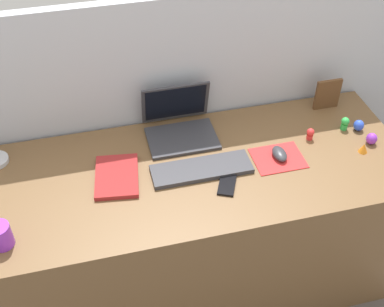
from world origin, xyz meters
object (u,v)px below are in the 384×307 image
at_px(laptop, 179,122).
at_px(toy_figurine_purple, 372,139).
at_px(keyboard, 202,169).
at_px(toy_figurine_red, 310,134).
at_px(picture_frame, 328,94).
at_px(mouse, 280,154).
at_px(toy_figurine_green, 345,123).
at_px(notebook_pad, 117,176).
at_px(toy_figurine_orange, 364,148).
at_px(cell_phone, 227,184).
at_px(toy_figurine_blue, 359,125).
at_px(coffee_mug, 0,236).

distance_m(laptop, toy_figurine_purple, 0.83).
bearing_deg(keyboard, toy_figurine_red, 9.07).
bearing_deg(picture_frame, laptop, -179.08).
bearing_deg(toy_figurine_purple, toy_figurine_red, 159.56).
distance_m(mouse, toy_figurine_red, 0.19).
relative_size(mouse, toy_figurine_red, 1.73).
bearing_deg(toy_figurine_green, picture_frame, 93.69).
height_order(laptop, notebook_pad, laptop).
bearing_deg(toy_figurine_green, toy_figurine_red, -171.16).
bearing_deg(toy_figurine_green, toy_figurine_purple, -60.44).
relative_size(picture_frame, toy_figurine_red, 2.71).
relative_size(toy_figurine_red, toy_figurine_orange, 1.29).
bearing_deg(toy_figurine_purple, keyboard, 179.25).
distance_m(laptop, toy_figurine_green, 0.74).
relative_size(mouse, toy_figurine_green, 1.55).
bearing_deg(toy_figurine_purple, picture_frame, 105.18).
distance_m(notebook_pad, toy_figurine_orange, 1.04).
distance_m(toy_figurine_purple, toy_figurine_orange, 0.07).
relative_size(cell_phone, toy_figurine_purple, 2.46).
bearing_deg(mouse, toy_figurine_blue, 12.13).
distance_m(laptop, cell_phone, 0.39).
height_order(keyboard, toy_figurine_red, toy_figurine_red).
relative_size(notebook_pad, toy_figurine_green, 3.89).
distance_m(toy_figurine_blue, toy_figurine_green, 0.06).
relative_size(picture_frame, coffee_mug, 1.62).
bearing_deg(keyboard, laptop, 96.68).
bearing_deg(toy_figurine_red, toy_figurine_orange, -35.84).
height_order(toy_figurine_red, toy_figurine_orange, toy_figurine_red).
bearing_deg(coffee_mug, toy_figurine_red, 12.03).
height_order(toy_figurine_purple, toy_figurine_orange, toy_figurine_purple).
height_order(mouse, toy_figurine_red, toy_figurine_red).
relative_size(picture_frame, toy_figurine_blue, 2.96).
relative_size(keyboard, toy_figurine_green, 6.64).
xyz_separation_m(keyboard, cell_phone, (0.08, -0.10, -0.01)).
distance_m(notebook_pad, toy_figurine_blue, 1.09).
bearing_deg(notebook_pad, toy_figurine_red, 10.67).
bearing_deg(laptop, toy_figurine_green, -12.45).
relative_size(cell_phone, picture_frame, 0.85).
bearing_deg(cell_phone, coffee_mug, -149.43).
relative_size(cell_phone, toy_figurine_blue, 2.53).
height_order(cell_phone, toy_figurine_purple, toy_figurine_purple).
height_order(cell_phone, picture_frame, picture_frame).
xyz_separation_m(toy_figurine_blue, toy_figurine_orange, (-0.05, -0.14, -0.00)).
distance_m(keyboard, toy_figurine_green, 0.70).
distance_m(notebook_pad, picture_frame, 1.05).
height_order(mouse, notebook_pad, mouse).
relative_size(toy_figurine_blue, toy_figurine_orange, 1.18).
relative_size(keyboard, toy_figurine_purple, 7.89).
height_order(keyboard, toy_figurine_green, toy_figurine_green).
distance_m(picture_frame, toy_figurine_red, 0.26).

